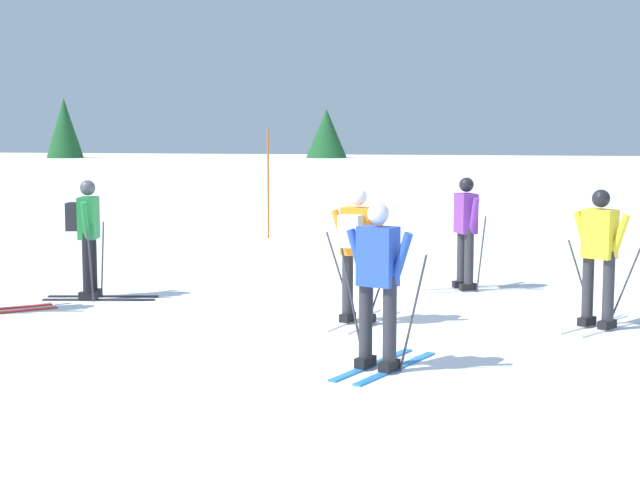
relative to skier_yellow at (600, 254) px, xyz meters
The scene contains 10 objects.
ground_plane 4.02m from the skier_yellow, behind, with size 120.00×120.00×0.00m, color white.
far_snow_ridge 19.52m from the skier_yellow, 101.42° to the left, with size 80.00×7.00×1.47m, color white.
skier_yellow is the anchor object (origin of this frame).
skier_green 7.05m from the skier_yellow, behind, with size 1.64×0.99×1.71m.
skier_purple 3.06m from the skier_yellow, 124.22° to the left, with size 1.60×1.03×1.71m.
skier_orange 2.96m from the skier_yellow, behind, with size 0.97×1.64×1.71m.
skier_blue 3.50m from the skier_yellow, 132.67° to the right, with size 0.96×1.62×1.71m.
trail_marker_pole 10.75m from the skier_yellow, 126.07° to the left, with size 0.04×0.04×2.41m, color #C65614.
conifer_far_left 22.96m from the skier_yellow, 131.51° to the left, with size 1.53×1.53×3.39m.
conifer_far_right 20.09m from the skier_yellow, 110.17° to the left, with size 2.14×2.14×3.04m.
Camera 1 is at (2.76, -11.59, 2.46)m, focal length 54.67 mm.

